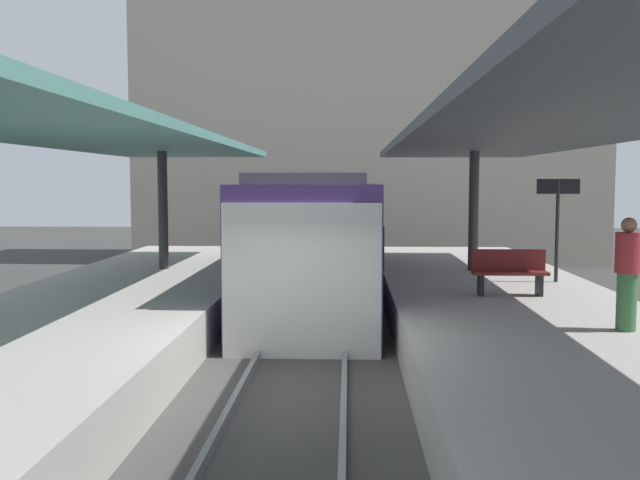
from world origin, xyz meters
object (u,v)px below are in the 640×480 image
object	(u,v)px
platform_bench	(509,271)
platform_sign	(558,206)
passenger_near_bench	(627,272)
commuter_train	(317,240)

from	to	relation	value
platform_bench	platform_sign	distance (m)	2.59
platform_sign	passenger_near_bench	size ratio (longest dim) A/B	1.35
commuter_train	platform_bench	distance (m)	5.44
commuter_train	platform_bench	size ratio (longest dim) A/B	8.25
commuter_train	passenger_near_bench	world-z (taller)	commuter_train
passenger_near_bench	platform_sign	bearing A→B (deg)	84.97
platform_sign	passenger_near_bench	xyz separation A→B (m)	(-0.45, -5.09, -0.77)
platform_sign	passenger_near_bench	distance (m)	5.17
passenger_near_bench	platform_bench	bearing A→B (deg)	106.37
platform_bench	passenger_near_bench	bearing A→B (deg)	-73.63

